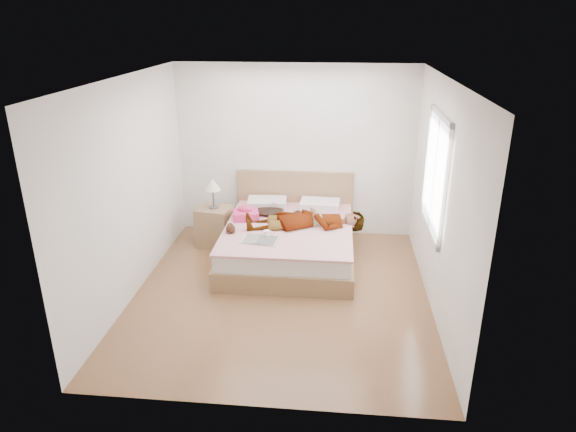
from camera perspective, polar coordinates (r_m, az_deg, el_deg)
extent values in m
plane|color=#4D2D18|center=(6.45, -0.75, -8.56)|extent=(4.00, 4.00, 0.00)
imported|color=white|center=(7.10, 2.02, -0.08)|extent=(1.77, 0.94, 0.23)
ellipsoid|color=black|center=(7.60, -2.06, 0.77)|extent=(0.57, 0.63, 0.08)
cube|color=silver|center=(7.49, -1.60, 1.68)|extent=(0.06, 0.10, 0.05)
plane|color=white|center=(5.63, -0.88, 15.05)|extent=(4.00, 4.00, 0.00)
plane|color=silver|center=(7.82, 0.83, 7.16)|extent=(3.60, 0.00, 3.60)
plane|color=silver|center=(4.09, -3.94, -6.66)|extent=(3.60, 0.00, 3.60)
plane|color=silver|center=(6.36, -17.16, 2.84)|extent=(0.00, 4.00, 4.00)
plane|color=silver|center=(5.99, 16.56, 1.78)|extent=(0.00, 4.00, 4.00)
cube|color=white|center=(6.21, 16.06, 4.45)|extent=(0.02, 1.10, 1.30)
cube|color=silver|center=(5.67, 17.01, 2.75)|extent=(0.04, 0.06, 1.42)
cube|color=silver|center=(6.76, 15.25, 5.88)|extent=(0.04, 0.06, 1.42)
cube|color=silver|center=(6.43, 15.45, -1.34)|extent=(0.04, 1.22, 0.06)
cube|color=silver|center=(6.06, 16.72, 10.61)|extent=(0.04, 1.22, 0.06)
cube|color=silver|center=(6.21, 16.02, 4.46)|extent=(0.03, 0.04, 1.30)
cube|color=brown|center=(7.23, 0.08, -3.92)|extent=(1.78, 2.08, 0.26)
cube|color=silver|center=(7.13, 0.08, -2.18)|extent=(1.70, 2.00, 0.22)
cube|color=white|center=(7.08, 0.08, -1.25)|extent=(1.74, 2.04, 0.03)
cube|color=brown|center=(8.02, 0.78, 1.54)|extent=(1.80, 0.07, 1.00)
cube|color=white|center=(7.76, -2.35, 1.44)|extent=(0.61, 0.44, 0.13)
cube|color=white|center=(7.70, 3.56, 1.24)|extent=(0.60, 0.43, 0.13)
cube|color=#F84370|center=(7.33, -4.70, 0.09)|extent=(0.41, 0.36, 0.12)
ellipsoid|color=#F7437A|center=(7.35, -4.81, 0.78)|extent=(0.23, 0.19, 0.11)
cube|color=white|center=(6.64, -3.15, -2.70)|extent=(0.49, 0.35, 0.01)
cube|color=white|center=(6.66, -4.14, -2.52)|extent=(0.26, 0.33, 0.02)
cube|color=#272727|center=(6.61, -2.14, -2.70)|extent=(0.26, 0.33, 0.02)
cylinder|color=white|center=(6.72, -2.39, -1.99)|extent=(0.11, 0.11, 0.09)
torus|color=white|center=(6.73, -2.03, -1.93)|extent=(0.07, 0.03, 0.07)
cylinder|color=black|center=(6.71, -2.40, -1.69)|extent=(0.09, 0.09, 0.00)
ellipsoid|color=black|center=(6.89, -6.41, -1.41)|extent=(0.16, 0.18, 0.11)
ellipsoid|color=white|center=(6.88, -6.41, -1.39)|extent=(0.09, 0.09, 0.05)
sphere|color=black|center=(6.97, -6.46, -1.09)|extent=(0.08, 0.08, 0.08)
sphere|color=pink|center=(6.98, -6.72, -0.90)|extent=(0.03, 0.03, 0.03)
sphere|color=pink|center=(6.98, -6.24, -0.87)|extent=(0.03, 0.03, 0.03)
ellipsoid|color=#321D0E|center=(6.87, -6.77, -1.74)|extent=(0.04, 0.06, 0.03)
ellipsoid|color=black|center=(6.88, -5.99, -1.69)|extent=(0.04, 0.06, 0.03)
cube|color=brown|center=(7.73, -8.12, -1.11)|extent=(0.54, 0.50, 0.58)
cylinder|color=#4F4F4F|center=(7.62, -8.24, 0.99)|extent=(0.17, 0.17, 0.02)
cylinder|color=#4F4F4F|center=(7.57, -8.30, 2.04)|extent=(0.03, 0.03, 0.30)
cone|color=white|center=(7.51, -8.38, 3.48)|extent=(0.27, 0.27, 0.17)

